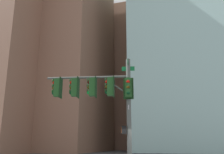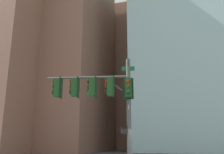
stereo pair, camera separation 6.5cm
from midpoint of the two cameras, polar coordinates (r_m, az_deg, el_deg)
signal_pole_assembly at (r=13.62m, az=-2.20°, el=-4.21°), size 4.82×1.51×6.34m
building_brick_nearside at (r=62.58m, az=-10.99°, el=7.83°), size 19.14×21.19×51.08m
building_brick_midblock at (r=57.47m, az=-23.22°, el=5.80°), size 17.14×16.96×41.58m
building_glass_tower at (r=67.40m, az=17.58°, el=9.82°), size 26.21×30.99×58.07m
building_brick_farside at (r=77.08m, az=4.03°, el=-0.40°), size 23.97×19.13×41.70m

